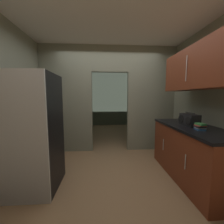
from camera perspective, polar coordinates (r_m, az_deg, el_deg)
name	(u,v)px	position (r m, az deg, el deg)	size (l,w,h in m)	color
ground	(113,179)	(2.66, 0.38, -25.52)	(20.00, 20.00, 0.00)	#93704C
kitchen_overhead_slab	(111,25)	(2.97, -0.25, 31.86)	(3.79, 6.72, 0.06)	silver
kitchen_partition	(109,96)	(3.62, -1.28, 6.34)	(3.39, 0.12, 2.65)	gray
adjoining_room_shell	(107,98)	(5.88, -2.20, 5.49)	(3.39, 3.43, 2.65)	slate
refrigerator	(28,133)	(2.46, -30.82, -7.24)	(0.84, 0.76, 1.73)	black
lower_cabinet_run	(192,153)	(2.84, 29.63, -14.11)	(0.70, 1.67, 0.91)	maroon
upper_cabinet_counterside	(197,69)	(2.71, 31.26, 14.80)	(0.36, 1.50, 0.67)	maroon
boombox	(189,120)	(2.75, 28.77, -2.78)	(0.18, 0.35, 0.23)	black
book_stack	(200,127)	(2.48, 32.03, -5.09)	(0.15, 0.16, 0.10)	#2D609E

